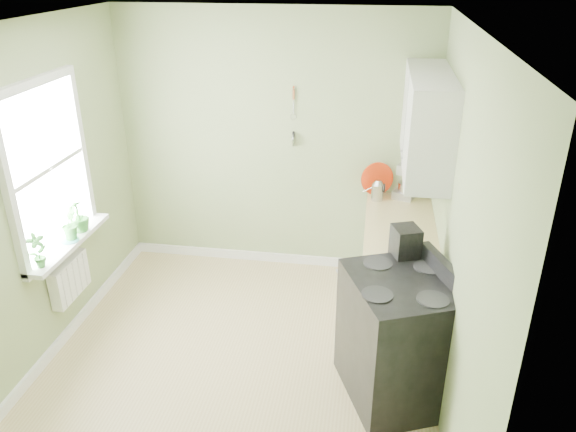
# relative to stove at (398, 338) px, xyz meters

# --- Properties ---
(floor) EXTENTS (3.20, 3.60, 0.02)m
(floor) POSITION_rel_stove_xyz_m (-1.28, 0.09, -0.52)
(floor) COLOR tan
(floor) RESTS_ON ground
(ceiling) EXTENTS (3.20, 3.60, 0.02)m
(ceiling) POSITION_rel_stove_xyz_m (-1.28, 0.09, 2.20)
(ceiling) COLOR white
(ceiling) RESTS_ON wall_back
(wall_back) EXTENTS (3.20, 0.02, 2.70)m
(wall_back) POSITION_rel_stove_xyz_m (-1.28, 1.90, 0.84)
(wall_back) COLOR #96A671
(wall_back) RESTS_ON floor
(wall_left) EXTENTS (0.02, 3.60, 2.70)m
(wall_left) POSITION_rel_stove_xyz_m (-2.89, 0.09, 0.84)
(wall_left) COLOR #96A671
(wall_left) RESTS_ON floor
(wall_right) EXTENTS (0.02, 3.60, 2.70)m
(wall_right) POSITION_rel_stove_xyz_m (0.33, 0.09, 0.84)
(wall_right) COLOR #96A671
(wall_right) RESTS_ON floor
(base_cabinets) EXTENTS (0.60, 1.60, 0.87)m
(base_cabinets) POSITION_rel_stove_xyz_m (0.02, 1.09, -0.08)
(base_cabinets) COLOR white
(base_cabinets) RESTS_ON floor
(countertop) EXTENTS (0.64, 1.60, 0.04)m
(countertop) POSITION_rel_stove_xyz_m (0.01, 1.09, 0.38)
(countertop) COLOR #D5C082
(countertop) RESTS_ON base_cabinets
(upper_cabinets) EXTENTS (0.35, 1.40, 0.80)m
(upper_cabinets) POSITION_rel_stove_xyz_m (0.15, 1.19, 1.34)
(upper_cabinets) COLOR white
(upper_cabinets) RESTS_ON wall_right
(window) EXTENTS (0.06, 1.14, 1.44)m
(window) POSITION_rel_stove_xyz_m (-2.86, 0.39, 1.04)
(window) COLOR white
(window) RESTS_ON wall_left
(window_sill) EXTENTS (0.18, 1.14, 0.04)m
(window_sill) POSITION_rel_stove_xyz_m (-2.79, 0.39, 0.37)
(window_sill) COLOR white
(window_sill) RESTS_ON wall_left
(radiator) EXTENTS (0.12, 0.50, 0.35)m
(radiator) POSITION_rel_stove_xyz_m (-2.82, 0.34, 0.04)
(radiator) COLOR white
(radiator) RESTS_ON wall_left
(wall_utensils) EXTENTS (0.02, 0.14, 0.58)m
(wall_utensils) POSITION_rel_stove_xyz_m (-1.08, 1.87, 1.05)
(wall_utensils) COLOR #D5C082
(wall_utensils) RESTS_ON wall_back
(stove) EXTENTS (1.01, 1.03, 1.14)m
(stove) POSITION_rel_stove_xyz_m (0.00, 0.00, 0.00)
(stove) COLOR black
(stove) RESTS_ON floor
(stand_mixer) EXTENTS (0.28, 0.36, 0.39)m
(stand_mixer) POSITION_rel_stove_xyz_m (0.07, 1.83, 0.56)
(stand_mixer) COLOR #B2B2B7
(stand_mixer) RESTS_ON countertop
(kettle) EXTENTS (0.20, 0.12, 0.21)m
(kettle) POSITION_rel_stove_xyz_m (-0.21, 1.67, 0.50)
(kettle) COLOR silver
(kettle) RESTS_ON countertop
(coffee_maker) EXTENTS (0.25, 0.26, 0.33)m
(coffee_maker) POSITION_rel_stove_xyz_m (0.01, 0.39, 0.55)
(coffee_maker) COLOR black
(coffee_maker) RESTS_ON countertop
(red_tray) EXTENTS (0.33, 0.18, 0.34)m
(red_tray) POSITION_rel_stove_xyz_m (-0.22, 1.81, 0.56)
(red_tray) COLOR red
(red_tray) RESTS_ON countertop
(jar) EXTENTS (0.07, 0.07, 0.08)m
(jar) POSITION_rel_stove_xyz_m (-0.08, 0.39, 0.44)
(jar) COLOR #B1A18F
(jar) RESTS_ON countertop
(plant_a) EXTENTS (0.17, 0.19, 0.29)m
(plant_a) POSITION_rel_stove_xyz_m (-2.78, -0.06, 0.53)
(plant_a) COLOR #31732B
(plant_a) RESTS_ON window_sill
(plant_b) EXTENTS (0.18, 0.20, 0.30)m
(plant_b) POSITION_rel_stove_xyz_m (-2.78, 0.43, 0.54)
(plant_b) COLOR #31732B
(plant_b) RESTS_ON window_sill
(plant_c) EXTENTS (0.20, 0.20, 0.30)m
(plant_c) POSITION_rel_stove_xyz_m (-2.78, 0.59, 0.54)
(plant_c) COLOR #31732B
(plant_c) RESTS_ON window_sill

